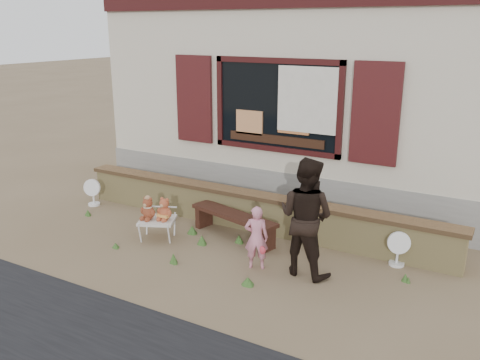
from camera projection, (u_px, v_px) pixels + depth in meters
The scene contains 12 objects.
ground at pixel (222, 249), 8.15m from camera, with size 80.00×80.00×0.00m, color brown.
shopfront at pixel (326, 93), 11.31m from camera, with size 8.04×5.13×4.00m.
brick_wall at pixel (251, 210), 8.89m from camera, with size 7.10×0.36×0.67m.
bench at pixel (234, 220), 8.50m from camera, with size 1.74×0.78×0.44m.
folding_chair at pixel (157, 221), 8.46m from camera, with size 0.73×0.70×0.35m.
teddy_bear_left at pixel (148, 208), 8.40m from camera, with size 0.29×0.25×0.39m, color brown, non-canonical shape.
teddy_bear_right at pixel (165, 208), 8.38m from camera, with size 0.28×0.25×0.39m, color brown, non-canonical shape.
child at pixel (256, 237), 7.38m from camera, with size 0.35×0.23×0.96m, color pink.
adult at pixel (306, 217), 7.13m from camera, with size 0.84×0.65×1.72m, color black.
fan_left at pixel (93, 192), 10.07m from camera, with size 0.35×0.23×0.55m.
fan_right at pixel (398, 248), 7.52m from camera, with size 0.35×0.23×0.54m.
grass_tufts at pixel (197, 242), 8.27m from camera, with size 5.92×1.38×0.16m.
Camera 1 is at (3.94, -6.37, 3.42)m, focal length 38.00 mm.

